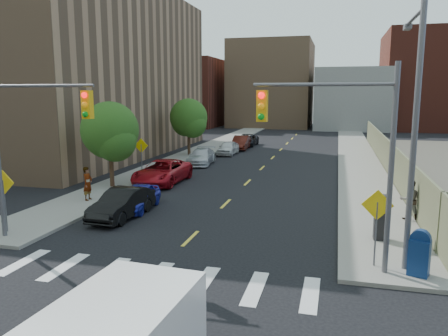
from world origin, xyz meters
The scene contains 27 objects.
sidewalk_nw centered at (-7.75, 41.50, 0.07)m, with size 3.50×73.00×0.15m, color gray.
sidewalk_ne centered at (7.75, 41.50, 0.07)m, with size 3.50×73.00×0.15m, color gray.
fence_north centered at (9.60, 28.00, 1.25)m, with size 0.12×44.00×2.50m, color #686D4C.
building_nw centered at (-22.00, 30.00, 8.00)m, with size 22.00×30.00×16.00m, color #8C6B4C.
bg_bldg_west centered at (-22.00, 70.00, 6.00)m, with size 14.00×18.00×12.00m, color #592319.
bg_bldg_midwest centered at (-6.00, 72.00, 7.50)m, with size 14.00×16.00×15.00m, color #8C6B4C.
bg_bldg_center centered at (8.00, 70.00, 5.00)m, with size 12.00×16.00×10.00m, color gray.
bg_bldg_east centered at (22.00, 72.00, 8.00)m, with size 18.00×18.00×16.00m, color #592319.
signal_nw centered at (-5.98, 6.00, 4.53)m, with size 4.59×0.30×7.00m.
signal_ne centered at (5.98, 6.00, 4.53)m, with size 4.59×0.30×7.00m.
streetlight_ne centered at (8.20, 6.90, 5.22)m, with size 0.25×3.70×9.00m.
warn_sign_nw centered at (-7.80, 6.50, 1.99)m, with size 1.06×0.06×2.83m.
warn_sign_ne centered at (7.20, 6.50, 1.99)m, with size 1.06×0.06×2.83m.
warn_sign_midwest centered at (-7.80, 20.00, 1.99)m, with size 1.06×0.06×2.83m.
tree_west_near centered at (-8.00, 16.05, 3.48)m, with size 3.66×3.64×5.52m.
tree_west_far centered at (-8.00, 31.05, 3.48)m, with size 3.66×3.64×5.52m.
parked_car_blue centered at (-4.20, 11.70, 0.66)m, with size 1.55×3.85×1.31m, color #1C239C.
parked_car_black centered at (-4.22, 10.10, 0.71)m, with size 1.50×4.31×1.42m, color black.
parked_car_red centered at (-5.50, 18.30, 0.78)m, with size 2.60×5.65×1.57m, color #A6101A.
parked_car_silver centered at (-5.34, 26.46, 0.67)m, with size 1.88×4.62×1.34m, color #B5B8BD.
parked_car_white centered at (-4.57, 32.84, 0.67)m, with size 1.58×3.92×1.33m, color silver.
parked_car_maroon centered at (-4.20, 37.11, 0.73)m, with size 1.54×4.42×1.46m, color #47150E.
parked_car_grey centered at (-4.32, 40.62, 0.66)m, with size 2.20×4.76×1.32m, color black.
mailbox centered at (8.53, 6.00, 0.90)m, with size 0.76×0.67×1.55m.
payphone centered at (7.66, 9.41, 1.07)m, with size 0.55×0.45×1.85m, color black.
pedestrian_west centered at (-7.48, 12.37, 1.08)m, with size 0.68×0.45×1.86m, color gray.
pedestrian_east centered at (9.20, 12.82, 1.09)m, with size 0.91×0.71×1.88m, color gray.
Camera 1 is at (5.77, -8.63, 6.03)m, focal length 35.00 mm.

